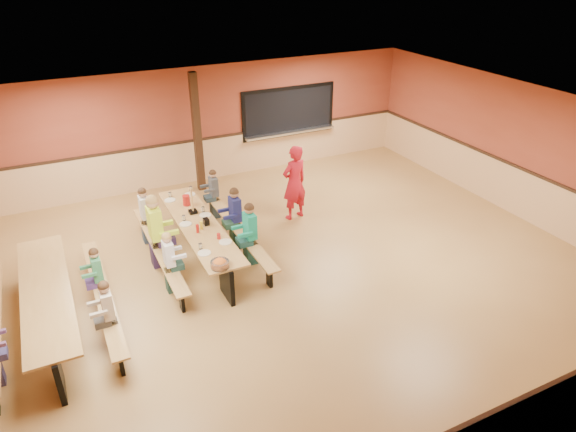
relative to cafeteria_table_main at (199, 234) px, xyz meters
name	(u,v)px	position (x,y,z in m)	size (l,w,h in m)	color
ground	(281,272)	(1.21, -1.23, -0.53)	(12.00, 12.00, 0.00)	olive
room_envelope	(281,241)	(1.21, -1.23, 0.16)	(12.04, 10.04, 3.02)	brown
kitchen_pass_through	(289,114)	(3.81, 3.73, 0.96)	(2.78, 0.28, 1.38)	black
structural_post	(197,133)	(1.01, 3.17, 0.97)	(0.18, 0.18, 3.00)	black
cafeteria_table_main	(199,234)	(0.00, 0.00, 0.00)	(1.91, 3.70, 0.74)	#B08246
cafeteria_table_second	(48,301)	(-2.86, -1.05, 0.00)	(1.91, 3.70, 0.74)	#B08246
seated_child_white_left	(170,263)	(-0.83, -0.90, 0.07)	(0.36, 0.29, 1.19)	white
seated_adult_yellow	(156,232)	(-0.83, 0.07, 0.21)	(0.50, 0.41, 1.48)	#D8FF33
seated_child_grey_left	(145,216)	(-0.83, 1.08, 0.09)	(0.38, 0.31, 1.22)	silver
seated_child_teal_right	(250,234)	(0.83, -0.66, 0.12)	(0.41, 0.33, 1.28)	#169A7B
seated_child_navy_right	(235,217)	(0.83, 0.15, 0.11)	(0.40, 0.33, 1.27)	navy
seated_child_char_right	(214,194)	(0.83, 1.51, 0.05)	(0.35, 0.28, 1.16)	#43464D
seated_child_green_sec	(99,278)	(-2.03, -0.81, 0.05)	(0.34, 0.28, 1.15)	#378357
seated_child_tan_sec	(109,315)	(-2.03, -1.93, 0.06)	(0.35, 0.29, 1.18)	beige
standing_woman	(294,183)	(2.47, 0.69, 0.35)	(0.64, 0.42, 1.75)	red
punch_pitcher	(186,200)	(0.03, 0.93, 0.32)	(0.16, 0.16, 0.22)	#B11B17
chip_bowl	(220,264)	(-0.13, -1.65, 0.29)	(0.32, 0.32, 0.15)	orange
napkin_dispenser	(206,222)	(0.13, -0.08, 0.28)	(0.10, 0.14, 0.13)	black
condiment_mustard	(201,225)	(-0.01, -0.22, 0.30)	(0.06, 0.06, 0.17)	yellow
condiment_ketchup	(197,229)	(-0.11, -0.32, 0.30)	(0.06, 0.06, 0.17)	#B2140F
table_paddle	(192,207)	(0.04, 0.52, 0.35)	(0.16, 0.16, 0.56)	black
place_settings	(198,222)	(0.00, 0.00, 0.27)	(0.65, 3.30, 0.11)	beige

